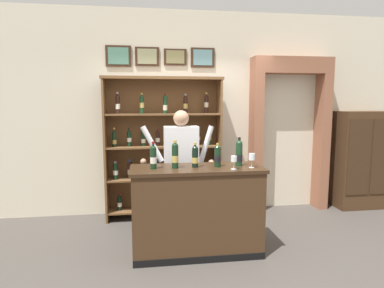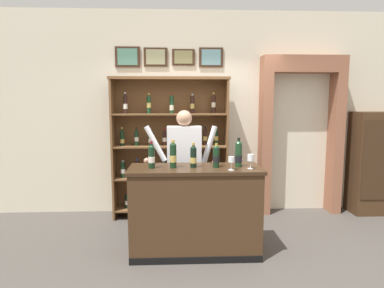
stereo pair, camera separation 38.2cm
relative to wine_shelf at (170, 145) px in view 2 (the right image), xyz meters
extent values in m
cube|color=#47423D|center=(0.43, -1.30, -1.13)|extent=(14.00, 14.00, 0.02)
cube|color=beige|center=(0.43, 0.33, 0.48)|extent=(12.00, 0.16, 3.20)
cube|color=#382316|center=(-0.66, 0.23, 1.36)|extent=(0.38, 0.02, 0.31)
cube|color=#508570|center=(-0.66, 0.22, 1.36)|extent=(0.31, 0.01, 0.25)
cube|color=#382316|center=(-0.22, 0.23, 1.36)|extent=(0.37, 0.02, 0.29)
cube|color=gray|center=(-0.22, 0.22, 1.36)|extent=(0.29, 0.01, 0.23)
cube|color=#382316|center=(0.21, 0.23, 1.36)|extent=(0.35, 0.02, 0.25)
cube|color=olive|center=(0.21, 0.22, 1.36)|extent=(0.28, 0.01, 0.20)
cube|color=#382316|center=(0.64, 0.23, 1.36)|extent=(0.38, 0.02, 0.30)
cube|color=#608E96|center=(0.64, 0.22, 1.36)|extent=(0.30, 0.01, 0.24)
cube|color=brown|center=(-0.86, -0.04, -0.05)|extent=(0.03, 0.34, 2.15)
cube|color=brown|center=(0.86, -0.04, -0.05)|extent=(0.03, 0.34, 2.15)
cube|color=brown|center=(0.00, 0.12, -0.05)|extent=(1.75, 0.02, 2.15)
cube|color=brown|center=(0.00, -0.04, -0.99)|extent=(1.69, 0.32, 0.03)
cylinder|color=black|center=(-0.68, -0.04, -0.88)|extent=(0.07, 0.07, 0.19)
sphere|color=black|center=(-0.68, -0.04, -0.78)|extent=(0.07, 0.07, 0.07)
cylinder|color=black|center=(-0.68, -0.04, -0.75)|extent=(0.03, 0.03, 0.07)
cylinder|color=maroon|center=(-0.68, -0.04, -0.72)|extent=(0.03, 0.03, 0.03)
cylinder|color=silver|center=(-0.68, -0.04, -0.88)|extent=(0.07, 0.07, 0.06)
cylinder|color=black|center=(-0.45, 0.00, -0.88)|extent=(0.07, 0.07, 0.19)
sphere|color=black|center=(-0.45, 0.00, -0.77)|extent=(0.07, 0.07, 0.07)
cylinder|color=black|center=(-0.45, 0.00, -0.75)|extent=(0.03, 0.03, 0.07)
cylinder|color=#B79338|center=(-0.45, 0.00, -0.72)|extent=(0.03, 0.03, 0.03)
cylinder|color=silver|center=(-0.45, 0.00, -0.88)|extent=(0.07, 0.07, 0.06)
cylinder|color=#19381E|center=(-0.17, -0.06, -0.88)|extent=(0.07, 0.07, 0.19)
sphere|color=#19381E|center=(-0.17, -0.06, -0.78)|extent=(0.07, 0.07, 0.07)
cylinder|color=#19381E|center=(-0.17, -0.06, -0.75)|extent=(0.03, 0.03, 0.07)
cylinder|color=#99999E|center=(-0.17, -0.06, -0.73)|extent=(0.03, 0.03, 0.03)
cylinder|color=silver|center=(-0.17, -0.06, -0.90)|extent=(0.07, 0.07, 0.06)
cylinder|color=black|center=(0.13, -0.06, -0.88)|extent=(0.07, 0.07, 0.19)
sphere|color=black|center=(0.13, -0.06, -0.78)|extent=(0.07, 0.07, 0.07)
cylinder|color=black|center=(0.13, -0.06, -0.75)|extent=(0.03, 0.03, 0.07)
cylinder|color=#B79338|center=(0.13, -0.06, -0.73)|extent=(0.03, 0.03, 0.03)
cylinder|color=silver|center=(0.13, -0.06, -0.88)|extent=(0.07, 0.07, 0.06)
cylinder|color=black|center=(0.41, -0.01, -0.88)|extent=(0.07, 0.07, 0.19)
sphere|color=black|center=(0.41, -0.01, -0.78)|extent=(0.07, 0.07, 0.07)
cylinder|color=black|center=(0.41, -0.01, -0.74)|extent=(0.03, 0.03, 0.08)
cylinder|color=#B79338|center=(0.41, -0.01, -0.71)|extent=(0.03, 0.03, 0.03)
cylinder|color=silver|center=(0.41, -0.01, -0.90)|extent=(0.07, 0.07, 0.06)
cylinder|color=black|center=(0.67, -0.01, -0.88)|extent=(0.07, 0.07, 0.20)
sphere|color=black|center=(0.67, -0.01, -0.77)|extent=(0.07, 0.07, 0.07)
cylinder|color=black|center=(0.67, -0.01, -0.74)|extent=(0.03, 0.03, 0.08)
cylinder|color=black|center=(0.67, -0.01, -0.70)|extent=(0.03, 0.03, 0.03)
cylinder|color=tan|center=(0.67, -0.01, -0.87)|extent=(0.07, 0.07, 0.06)
cube|color=brown|center=(0.00, -0.04, -0.50)|extent=(1.69, 0.32, 0.02)
cylinder|color=black|center=(-0.72, -0.07, -0.38)|extent=(0.07, 0.07, 0.21)
sphere|color=black|center=(-0.72, -0.07, -0.27)|extent=(0.07, 0.07, 0.07)
cylinder|color=black|center=(-0.72, -0.07, -0.25)|extent=(0.03, 0.03, 0.06)
cylinder|color=#99999E|center=(-0.72, -0.07, -0.23)|extent=(0.04, 0.04, 0.03)
cylinder|color=silver|center=(-0.72, -0.07, -0.38)|extent=(0.07, 0.07, 0.07)
cylinder|color=black|center=(-0.51, -0.02, -0.38)|extent=(0.07, 0.07, 0.21)
sphere|color=black|center=(-0.51, -0.02, -0.27)|extent=(0.07, 0.07, 0.07)
cylinder|color=black|center=(-0.51, -0.02, -0.24)|extent=(0.03, 0.03, 0.07)
cylinder|color=navy|center=(-0.51, -0.02, -0.22)|extent=(0.04, 0.04, 0.03)
cylinder|color=beige|center=(-0.51, -0.02, -0.39)|extent=(0.07, 0.07, 0.07)
cylinder|color=#19381E|center=(-0.32, -0.05, -0.39)|extent=(0.07, 0.07, 0.19)
sphere|color=#19381E|center=(-0.32, -0.05, -0.29)|extent=(0.07, 0.07, 0.07)
cylinder|color=#19381E|center=(-0.32, -0.05, -0.26)|extent=(0.03, 0.03, 0.07)
cylinder|color=maroon|center=(-0.32, -0.05, -0.23)|extent=(0.04, 0.04, 0.03)
cylinder|color=black|center=(-0.32, -0.05, -0.40)|extent=(0.07, 0.07, 0.06)
cylinder|color=#19381E|center=(-0.10, -0.06, -0.38)|extent=(0.07, 0.07, 0.21)
sphere|color=#19381E|center=(-0.10, -0.06, -0.27)|extent=(0.07, 0.07, 0.07)
cylinder|color=#19381E|center=(-0.10, -0.06, -0.25)|extent=(0.03, 0.03, 0.06)
cylinder|color=navy|center=(-0.10, -0.06, -0.23)|extent=(0.04, 0.04, 0.03)
cylinder|color=silver|center=(-0.10, -0.06, -0.39)|extent=(0.07, 0.07, 0.07)
cylinder|color=#19381E|center=(0.11, -0.07, -0.38)|extent=(0.07, 0.07, 0.21)
sphere|color=#19381E|center=(0.11, -0.07, -0.27)|extent=(0.07, 0.07, 0.07)
cylinder|color=#19381E|center=(0.11, -0.07, -0.24)|extent=(0.03, 0.03, 0.08)
cylinder|color=maroon|center=(0.11, -0.07, -0.21)|extent=(0.03, 0.03, 0.03)
cylinder|color=silver|center=(0.11, -0.07, -0.39)|extent=(0.07, 0.07, 0.07)
cylinder|color=#19381E|center=(0.32, -0.04, -0.39)|extent=(0.07, 0.07, 0.19)
sphere|color=#19381E|center=(0.32, -0.04, -0.28)|extent=(0.07, 0.07, 0.07)
cylinder|color=#19381E|center=(0.32, -0.04, -0.26)|extent=(0.03, 0.03, 0.06)
cylinder|color=#99999E|center=(0.32, -0.04, -0.24)|extent=(0.04, 0.04, 0.03)
cylinder|color=black|center=(0.32, -0.04, -0.40)|extent=(0.07, 0.07, 0.06)
cylinder|color=black|center=(0.54, 0.00, -0.38)|extent=(0.07, 0.07, 0.21)
sphere|color=black|center=(0.54, 0.00, -0.27)|extent=(0.07, 0.07, 0.07)
cylinder|color=black|center=(0.54, 0.00, -0.24)|extent=(0.03, 0.03, 0.07)
cylinder|color=#99999E|center=(0.54, 0.00, -0.22)|extent=(0.03, 0.03, 0.03)
cylinder|color=silver|center=(0.54, 0.00, -0.39)|extent=(0.07, 0.07, 0.07)
cylinder|color=#19381E|center=(0.75, -0.05, -0.38)|extent=(0.07, 0.07, 0.21)
sphere|color=#19381E|center=(0.75, -0.05, -0.27)|extent=(0.07, 0.07, 0.07)
cylinder|color=#19381E|center=(0.75, -0.05, -0.25)|extent=(0.03, 0.03, 0.06)
cylinder|color=#99999E|center=(0.75, -0.05, -0.23)|extent=(0.03, 0.03, 0.03)
cylinder|color=beige|center=(0.75, -0.05, -0.39)|extent=(0.07, 0.07, 0.07)
cube|color=brown|center=(0.00, -0.04, -0.01)|extent=(1.69, 0.32, 0.02)
cylinder|color=black|center=(-0.73, -0.03, 0.10)|extent=(0.06, 0.06, 0.19)
sphere|color=black|center=(-0.73, -0.03, 0.20)|extent=(0.06, 0.06, 0.06)
cylinder|color=black|center=(-0.73, -0.03, 0.24)|extent=(0.03, 0.03, 0.08)
cylinder|color=#B79338|center=(-0.73, -0.03, 0.27)|extent=(0.03, 0.03, 0.03)
cylinder|color=tan|center=(-0.73, -0.03, 0.07)|extent=(0.06, 0.06, 0.06)
cylinder|color=black|center=(-0.51, -0.04, 0.10)|extent=(0.06, 0.06, 0.20)
sphere|color=black|center=(-0.51, -0.04, 0.21)|extent=(0.06, 0.06, 0.06)
cylinder|color=black|center=(-0.51, -0.04, 0.24)|extent=(0.02, 0.02, 0.08)
cylinder|color=black|center=(-0.51, -0.04, 0.27)|extent=(0.03, 0.03, 0.03)
cylinder|color=silver|center=(-0.51, -0.04, 0.10)|extent=(0.06, 0.06, 0.06)
cylinder|color=black|center=(-0.30, -0.03, 0.10)|extent=(0.06, 0.06, 0.19)
sphere|color=black|center=(-0.30, -0.03, 0.20)|extent=(0.06, 0.06, 0.06)
cylinder|color=black|center=(-0.30, -0.03, 0.23)|extent=(0.03, 0.03, 0.07)
cylinder|color=#99999E|center=(-0.30, -0.03, 0.26)|extent=(0.03, 0.03, 0.03)
cylinder|color=silver|center=(-0.30, -0.03, 0.08)|extent=(0.06, 0.06, 0.06)
cylinder|color=black|center=(-0.09, -0.02, 0.10)|extent=(0.06, 0.06, 0.19)
sphere|color=black|center=(-0.09, -0.02, 0.20)|extent=(0.06, 0.06, 0.06)
cylinder|color=black|center=(-0.09, -0.02, 0.23)|extent=(0.03, 0.03, 0.07)
cylinder|color=maroon|center=(-0.09, -0.02, 0.25)|extent=(0.03, 0.03, 0.03)
cylinder|color=silver|center=(-0.09, -0.02, 0.09)|extent=(0.06, 0.06, 0.06)
cylinder|color=black|center=(0.10, -0.03, 0.10)|extent=(0.06, 0.06, 0.19)
sphere|color=black|center=(0.10, -0.03, 0.20)|extent=(0.06, 0.06, 0.06)
cylinder|color=black|center=(0.10, -0.03, 0.24)|extent=(0.02, 0.02, 0.08)
cylinder|color=black|center=(0.10, -0.03, 0.27)|extent=(0.03, 0.03, 0.03)
cylinder|color=beige|center=(0.10, -0.03, 0.08)|extent=(0.06, 0.06, 0.06)
cylinder|color=#19381E|center=(0.31, -0.03, 0.10)|extent=(0.06, 0.06, 0.19)
sphere|color=#19381E|center=(0.31, -0.03, 0.20)|extent=(0.06, 0.06, 0.06)
cylinder|color=#19381E|center=(0.31, -0.03, 0.22)|extent=(0.03, 0.03, 0.06)
cylinder|color=#99999E|center=(0.31, -0.03, 0.24)|extent=(0.03, 0.03, 0.03)
cylinder|color=silver|center=(0.31, -0.03, 0.08)|extent=(0.06, 0.06, 0.06)
cylinder|color=black|center=(0.54, -0.01, 0.10)|extent=(0.06, 0.06, 0.20)
sphere|color=black|center=(0.54, -0.01, 0.21)|extent=(0.06, 0.06, 0.06)
cylinder|color=black|center=(0.54, -0.01, 0.25)|extent=(0.02, 0.02, 0.08)
cylinder|color=black|center=(0.54, -0.01, 0.28)|extent=(0.03, 0.03, 0.03)
cylinder|color=tan|center=(0.54, -0.01, 0.11)|extent=(0.06, 0.06, 0.06)
cylinder|color=black|center=(0.71, -0.03, 0.10)|extent=(0.06, 0.06, 0.20)
sphere|color=black|center=(0.71, -0.03, 0.21)|extent=(0.06, 0.06, 0.06)
cylinder|color=black|center=(0.71, -0.03, 0.24)|extent=(0.03, 0.03, 0.08)
cylinder|color=navy|center=(0.71, -0.03, 0.27)|extent=(0.03, 0.03, 0.03)
cylinder|color=tan|center=(0.71, -0.03, 0.11)|extent=(0.06, 0.06, 0.06)
cube|color=brown|center=(0.00, -0.04, 0.48)|extent=(1.69, 0.32, 0.02)
cylinder|color=black|center=(-0.66, -0.07, 0.61)|extent=(0.06, 0.06, 0.23)
sphere|color=black|center=(-0.66, -0.07, 0.73)|extent=(0.06, 0.06, 0.06)
cylinder|color=black|center=(-0.66, -0.07, 0.77)|extent=(0.03, 0.03, 0.08)
cylinder|color=#99999E|center=(-0.66, -0.07, 0.79)|extent=(0.03, 0.03, 0.03)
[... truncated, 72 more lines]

